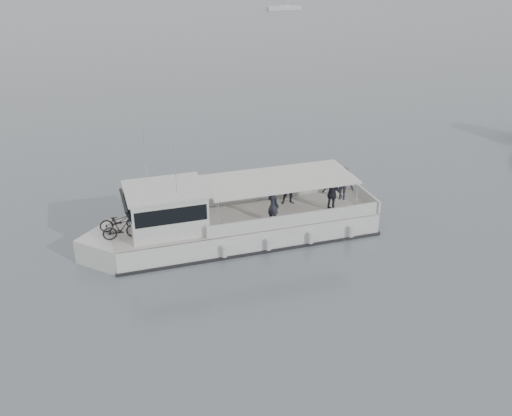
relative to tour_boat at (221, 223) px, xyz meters
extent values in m
plane|color=slate|center=(-3.71, 1.76, -1.00)|extent=(1400.00, 1400.00, 0.00)
cube|color=white|center=(1.25, 0.19, -0.52)|extent=(13.09, 5.29, 1.38)
cube|color=white|center=(-5.03, -0.78, -0.52)|extent=(3.41, 3.41, 1.38)
cube|color=beige|center=(1.25, 0.19, 0.17)|extent=(13.09, 5.29, 0.06)
cube|color=black|center=(1.25, 0.19, -0.95)|extent=(13.32, 5.45, 0.19)
cube|color=white|center=(2.89, 2.10, 0.48)|extent=(8.40, 1.40, 0.64)
cube|color=white|center=(3.39, -1.13, 0.48)|extent=(8.40, 1.40, 0.64)
cube|color=white|center=(7.49, 1.15, 0.48)|extent=(0.62, 3.37, 0.64)
cube|color=white|center=(-2.52, -0.39, 1.12)|extent=(3.79, 3.35, 1.91)
cube|color=black|center=(-4.14, -0.64, 1.28)|extent=(0.99, 2.71, 1.23)
cube|color=black|center=(-2.52, -0.39, 1.44)|extent=(3.59, 3.36, 0.74)
cube|color=white|center=(-2.52, -0.39, 2.13)|extent=(4.03, 3.59, 0.11)
cube|color=silver|center=(2.93, 0.45, 1.92)|extent=(7.61, 4.24, 0.08)
cylinder|color=silver|center=(-0.20, -1.53, 1.04)|extent=(0.07, 0.07, 1.75)
cylinder|color=silver|center=(-0.65, 1.40, 1.04)|extent=(0.07, 0.07, 1.75)
cylinder|color=silver|center=(6.51, -0.50, 1.04)|extent=(0.07, 0.07, 1.75)
cylinder|color=silver|center=(6.06, 2.43, 1.04)|extent=(0.07, 0.07, 1.75)
cylinder|color=silver|center=(-3.29, 0.46, 3.51)|extent=(0.04, 0.04, 2.76)
cylinder|color=silver|center=(-1.99, -1.06, 3.29)|extent=(0.04, 0.04, 2.33)
cylinder|color=silver|center=(-0.03, -1.90, -0.47)|extent=(0.29, 0.29, 0.53)
cylinder|color=silver|center=(2.06, -1.57, -0.47)|extent=(0.29, 0.29, 0.53)
cylinder|color=silver|center=(4.16, -1.25, -0.47)|extent=(0.29, 0.29, 0.53)
cylinder|color=silver|center=(6.26, -0.93, -0.47)|extent=(0.29, 0.29, 0.53)
imported|color=black|center=(-4.68, -0.29, 0.64)|extent=(1.89, 0.90, 0.96)
imported|color=black|center=(-4.55, -1.13, 0.67)|extent=(1.73, 0.72, 1.01)
imported|color=#2A2C38|center=(2.45, -0.59, 1.06)|extent=(0.73, 0.78, 1.78)
imported|color=#2A2C38|center=(3.66, 1.31, 1.06)|extent=(0.92, 0.74, 1.78)
imported|color=#2A2C38|center=(5.54, 0.21, 1.06)|extent=(1.07, 1.02, 1.78)
imported|color=#2A2C38|center=(6.43, 1.42, 1.06)|extent=(1.32, 1.05, 1.78)
cube|color=white|center=(22.30, 94.83, -0.70)|extent=(6.94, 2.62, 0.75)
cube|color=white|center=(22.30, 94.83, -0.38)|extent=(2.50, 2.06, 0.45)
camera|label=1|loc=(-2.08, -24.35, 12.47)|focal=40.00mm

